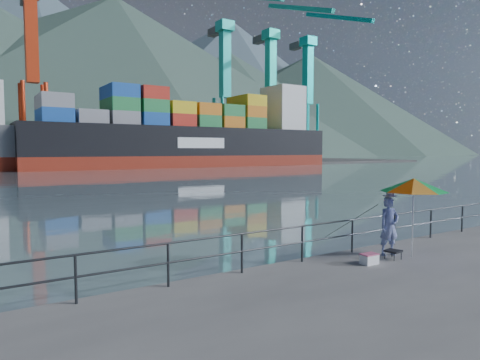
% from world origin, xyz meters
% --- Properties ---
extents(ground, '(24.00, 11.00, 0.50)m').
position_xyz_m(ground, '(0.00, -3.50, -0.25)').
color(ground, slate).
rests_on(ground, ground).
extents(far_dock, '(200.00, 40.00, 0.40)m').
position_xyz_m(far_dock, '(10.00, 93.00, 0.00)').
color(far_dock, '#514F4C').
rests_on(far_dock, ground).
extents(guardrail, '(22.00, 0.06, 1.03)m').
position_xyz_m(guardrail, '(0.00, 1.70, 0.52)').
color(guardrail, '#2D3033').
rests_on(guardrail, ground).
extents(mountains, '(600.00, 332.80, 80.00)m').
position_xyz_m(mountains, '(38.82, 207.75, 35.55)').
color(mountains, '#385147').
rests_on(mountains, ground).
extents(port_cranes, '(116.00, 28.00, 38.40)m').
position_xyz_m(port_cranes, '(31.00, 84.00, 16.00)').
color(port_cranes, '#AD190B').
rests_on(port_cranes, ground).
extents(container_stacks, '(58.00, 5.40, 7.80)m').
position_xyz_m(container_stacks, '(31.53, 93.12, 3.25)').
color(container_stacks, yellow).
rests_on(container_stacks, ground).
extents(fisherman, '(0.71, 0.56, 1.73)m').
position_xyz_m(fisherman, '(3.65, 0.87, 0.87)').
color(fisherman, navy).
rests_on(fisherman, ground).
extents(beach_umbrella, '(2.26, 2.26, 2.29)m').
position_xyz_m(beach_umbrella, '(4.03, 0.36, 2.10)').
color(beach_umbrella, white).
rests_on(beach_umbrella, ground).
extents(folding_stool, '(0.45, 0.45, 0.26)m').
position_xyz_m(folding_stool, '(3.36, 0.50, 0.14)').
color(folding_stool, black).
rests_on(folding_stool, ground).
extents(cooler_bag, '(0.46, 0.32, 0.26)m').
position_xyz_m(cooler_bag, '(2.38, 0.51, 0.13)').
color(cooler_bag, white).
rests_on(cooler_bag, ground).
extents(fishing_rod, '(0.58, 1.63, 1.21)m').
position_xyz_m(fishing_rod, '(3.13, 1.91, 0.00)').
color(fishing_rod, black).
rests_on(fishing_rod, ground).
extents(container_ship, '(63.23, 10.54, 18.10)m').
position_xyz_m(container_ship, '(33.42, 71.06, 5.81)').
color(container_ship, maroon).
rests_on(container_ship, ground).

